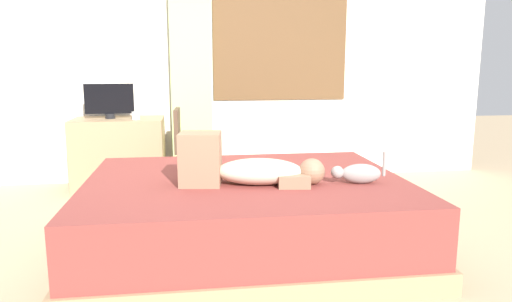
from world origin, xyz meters
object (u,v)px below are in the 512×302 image
at_px(cat, 358,173).
at_px(chair_by_desk, 188,145).
at_px(bed, 246,214).
at_px(cup, 136,116).
at_px(desk, 120,154).
at_px(person_lying, 244,167).
at_px(tv_monitor, 109,101).

xyz_separation_m(cat, chair_by_desk, (-1.11, 1.70, -0.07)).
distance_m(bed, cup, 1.96).
bearing_deg(bed, cup, 118.69).
bearing_deg(desk, chair_by_desk, -24.56).
bearing_deg(cat, cup, 130.40).
height_order(person_lying, desk, person_lying).
bearing_deg(tv_monitor, cat, -47.09).
bearing_deg(person_lying, chair_by_desk, 102.82).
xyz_separation_m(bed, desk, (-1.10, 1.78, 0.12)).
bearing_deg(person_lying, desk, 118.82).
distance_m(bed, chair_by_desk, 1.53).
xyz_separation_m(desk, cup, (0.19, -0.13, 0.41)).
height_order(person_lying, tv_monitor, tv_monitor).
height_order(person_lying, cup, person_lying).
distance_m(bed, desk, 2.09).
bearing_deg(bed, desk, 121.67).
xyz_separation_m(cup, chair_by_desk, (0.51, -0.19, -0.27)).
bearing_deg(tv_monitor, person_lying, -59.54).
distance_m(cat, tv_monitor, 2.78).
bearing_deg(bed, tv_monitor, 123.35).
relative_size(bed, chair_by_desk, 2.57).
distance_m(tv_monitor, chair_by_desk, 0.93).
relative_size(cup, chair_by_desk, 0.09).
height_order(cat, desk, desk).
height_order(tv_monitor, cup, tv_monitor).
relative_size(person_lying, cup, 12.06).
bearing_deg(tv_monitor, cup, -25.26).
height_order(bed, person_lying, person_lying).
bearing_deg(cat, desk, 131.77).
relative_size(bed, person_lying, 2.34).
relative_size(tv_monitor, cup, 6.15).
xyz_separation_m(tv_monitor, cup, (0.27, -0.13, -0.14)).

